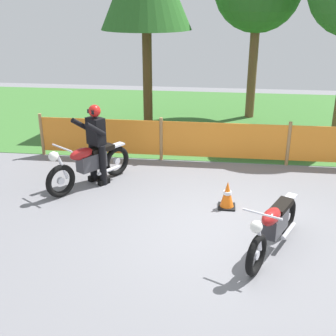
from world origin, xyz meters
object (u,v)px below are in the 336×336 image
motorcycle_lead (274,226)px  motorcycle_trailing (89,164)px  traffic_cone (227,195)px  rider_trailing (96,142)px

motorcycle_lead → motorcycle_trailing: bearing=-95.1°
motorcycle_trailing → traffic_cone: 2.92m
motorcycle_lead → rider_trailing: rider_trailing is taller
motorcycle_lead → rider_trailing: (-3.40, 2.29, 0.46)m
motorcycle_lead → rider_trailing: size_ratio=1.08×
rider_trailing → traffic_cone: size_ratio=3.19×
motorcycle_lead → traffic_cone: (-0.68, 1.45, -0.19)m
motorcycle_trailing → traffic_cone: size_ratio=3.43×
motorcycle_lead → motorcycle_trailing: 4.11m
motorcycle_lead → traffic_cone: bearing=-128.8°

